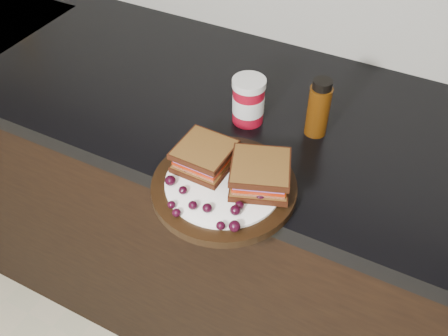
{
  "coord_description": "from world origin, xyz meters",
  "views": [
    {
      "loc": [
        0.26,
        0.84,
        1.6
      ],
      "look_at": [
        -0.05,
        1.43,
        0.96
      ],
      "focal_mm": 40.0,
      "sensor_mm": 36.0,
      "label": 1
    }
  ],
  "objects_px": {
    "sandwich_left": "(205,156)",
    "condiment_jar": "(248,101)",
    "plate": "(224,187)",
    "oil_bottle": "(319,107)"
  },
  "relations": [
    {
      "from": "plate",
      "to": "oil_bottle",
      "type": "height_order",
      "value": "oil_bottle"
    },
    {
      "from": "sandwich_left",
      "to": "condiment_jar",
      "type": "relative_size",
      "value": 0.96
    },
    {
      "from": "sandwich_left",
      "to": "oil_bottle",
      "type": "bearing_deg",
      "value": 57.86
    },
    {
      "from": "plate",
      "to": "sandwich_left",
      "type": "distance_m",
      "value": 0.07
    },
    {
      "from": "condiment_jar",
      "to": "oil_bottle",
      "type": "bearing_deg",
      "value": 11.34
    },
    {
      "from": "sandwich_left",
      "to": "condiment_jar",
      "type": "distance_m",
      "value": 0.19
    },
    {
      "from": "plate",
      "to": "sandwich_left",
      "type": "height_order",
      "value": "sandwich_left"
    },
    {
      "from": "sandwich_left",
      "to": "oil_bottle",
      "type": "height_order",
      "value": "oil_bottle"
    },
    {
      "from": "plate",
      "to": "sandwich_left",
      "type": "bearing_deg",
      "value": 157.07
    },
    {
      "from": "sandwich_left",
      "to": "condiment_jar",
      "type": "height_order",
      "value": "condiment_jar"
    }
  ]
}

